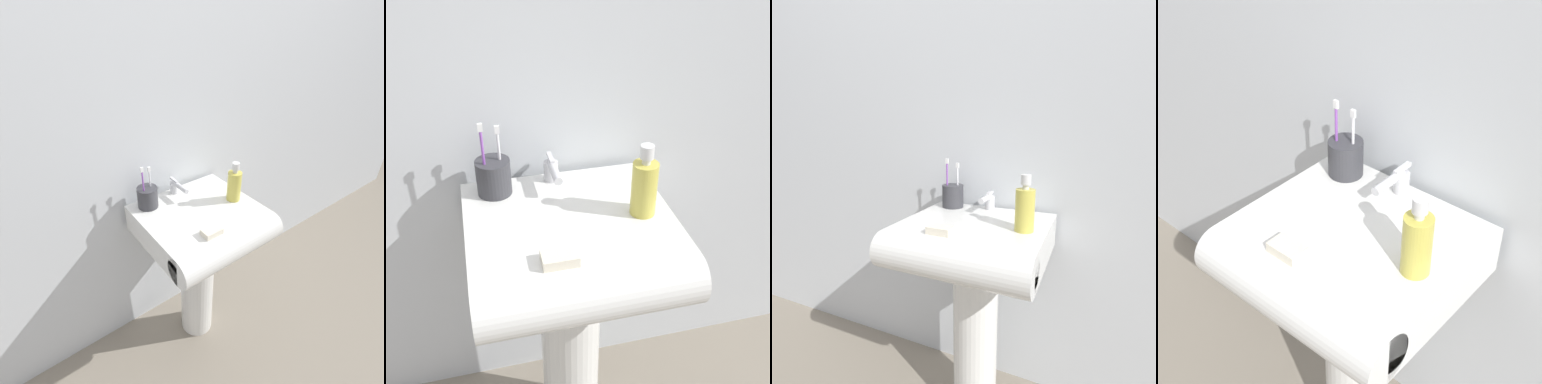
% 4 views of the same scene
% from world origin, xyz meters
% --- Properties ---
extents(ground_plane, '(6.00, 6.00, 0.00)m').
position_xyz_m(ground_plane, '(0.00, 0.00, 0.00)').
color(ground_plane, gray).
rests_on(ground_plane, ground).
extents(wall_back, '(5.00, 0.05, 2.40)m').
position_xyz_m(wall_back, '(0.00, 0.25, 1.20)').
color(wall_back, silver).
rests_on(wall_back, ground).
extents(sink_pedestal, '(0.17, 0.17, 0.67)m').
position_xyz_m(sink_pedestal, '(0.00, 0.00, 0.34)').
color(sink_pedestal, white).
rests_on(sink_pedestal, ground).
extents(sink_basin, '(0.50, 0.47, 0.12)m').
position_xyz_m(sink_basin, '(0.00, -0.05, 0.74)').
color(sink_basin, white).
rests_on(sink_basin, sink_pedestal).
extents(faucet, '(0.04, 0.13, 0.07)m').
position_xyz_m(faucet, '(-0.01, 0.15, 0.84)').
color(faucet, silver).
rests_on(faucet, sink_basin).
extents(toothbrush_cup, '(0.09, 0.09, 0.20)m').
position_xyz_m(toothbrush_cup, '(-0.16, 0.15, 0.85)').
color(toothbrush_cup, '#38383D').
rests_on(toothbrush_cup, sink_basin).
extents(soap_bottle, '(0.06, 0.06, 0.18)m').
position_xyz_m(soap_bottle, '(0.18, -0.03, 0.87)').
color(soap_bottle, gold).
rests_on(soap_bottle, sink_basin).
extents(bar_soap, '(0.08, 0.05, 0.02)m').
position_xyz_m(bar_soap, '(-0.06, -0.16, 0.81)').
color(bar_soap, silver).
rests_on(bar_soap, sink_basin).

